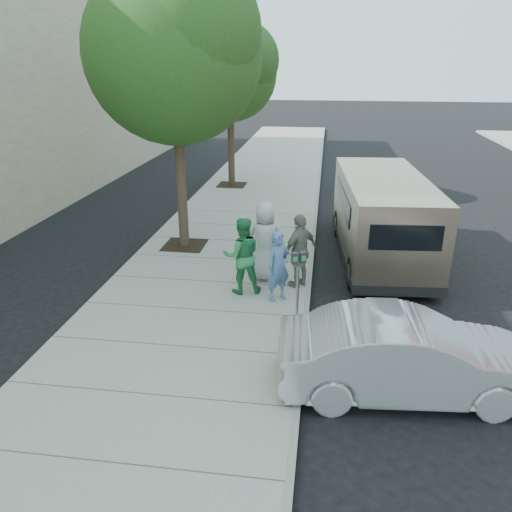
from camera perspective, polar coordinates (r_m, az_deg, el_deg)
name	(u,v)px	position (r m, az deg, el deg)	size (l,w,h in m)	color
ground	(250,289)	(12.27, -0.74, -3.79)	(120.00, 120.00, 0.00)	black
sidewalk	(210,284)	(12.42, -5.32, -3.19)	(5.00, 60.00, 0.15)	gray
curb_face	(308,290)	(12.12, 6.01, -3.86)	(0.12, 60.00, 0.16)	gray
tree_near	(175,47)	(13.93, -9.21, 22.53)	(4.62, 4.60, 7.53)	black
tree_far	(231,69)	(21.32, -2.89, 20.59)	(3.92, 3.80, 6.49)	black
parking_meter	(298,271)	(10.24, 4.84, -1.72)	(0.32, 0.22, 1.48)	gray
van	(381,216)	(14.22, 14.13, 4.48)	(2.53, 6.40, 2.33)	tan
sedan	(408,357)	(8.74, 16.97, -10.93)	(1.49, 4.27, 1.41)	#B3B6BA
person_officer	(279,266)	(11.12, 2.60, -1.19)	(0.59, 0.39, 1.62)	#4D6FA4
person_green_shirt	(242,256)	(11.45, -1.59, 0.04)	(0.88, 0.69, 1.82)	#297E45
person_gray_shirt	(265,241)	(12.11, 1.07, 1.71)	(0.97, 0.63, 1.98)	#B0B0B2
person_striped_polo	(300,251)	(11.80, 5.05, 0.59)	(1.05, 0.44, 1.79)	slate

